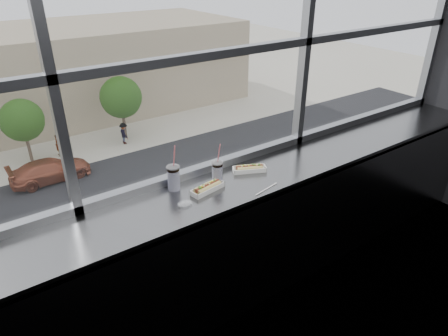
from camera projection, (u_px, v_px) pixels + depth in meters
wall_back_lower at (206, 228)px, 3.42m from camera, size 6.00×0.00×6.00m
window_glass at (199, 9)px, 2.62m from camera, size 6.00×0.00×6.00m
window_mullions at (201, 10)px, 2.60m from camera, size 6.00×0.08×2.40m
counter at (225, 189)px, 2.98m from camera, size 6.00×0.55×0.06m
counter_fascia at (244, 262)px, 3.03m from camera, size 6.00×0.04×1.04m
hotdog_tray_left at (208, 188)px, 2.89m from camera, size 0.28×0.13×0.07m
hotdog_tray_right at (249, 168)px, 3.15m from camera, size 0.27×0.19×0.06m
soda_cup_left at (174, 177)px, 2.87m from camera, size 0.10×0.10×0.36m
soda_cup_right at (217, 171)px, 2.97m from camera, size 0.09×0.09×0.32m
loose_straw at (266, 189)px, 2.91m from camera, size 0.24×0.05×0.01m
wrapper at (185, 203)px, 2.73m from camera, size 0.10×0.07×0.03m
street_asphalt at (26, 220)px, 23.31m from camera, size 80.00×10.00×0.06m
far_sidewalk at (3, 168)px, 29.11m from camera, size 80.00×6.00×0.04m
car_near_c at (33, 243)px, 19.82m from camera, size 2.53×5.81×1.92m
car_near_d at (173, 194)px, 23.75m from camera, size 2.85×6.58×2.17m
car_near_e at (268, 161)px, 27.45m from camera, size 3.50×7.12×2.29m
car_far_b at (50, 167)px, 26.99m from camera, size 2.67×6.12×2.02m
pedestrian_c at (57, 143)px, 30.42m from camera, size 0.68×0.91×2.05m
pedestrian_d at (124, 131)px, 32.38m from camera, size 0.71×0.95×2.14m
tree_center at (22, 120)px, 28.62m from camera, size 3.08×3.08×4.82m
tree_right at (121, 97)px, 32.27m from camera, size 3.39×3.39×5.29m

